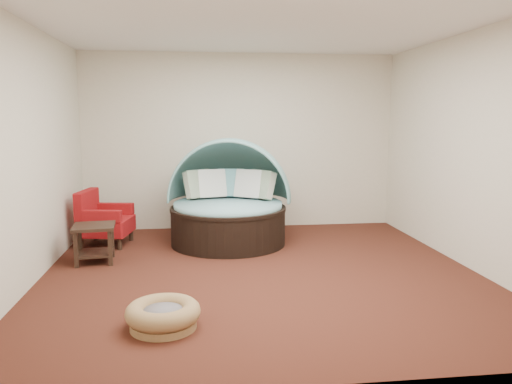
{
  "coord_description": "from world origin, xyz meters",
  "views": [
    {
      "loc": [
        -0.75,
        -5.55,
        1.8
      ],
      "look_at": [
        0.01,
        0.6,
        0.86
      ],
      "focal_mm": 35.0,
      "sensor_mm": 36.0,
      "label": 1
    }
  ],
  "objects": [
    {
      "name": "pet_basket",
      "position": [
        -1.04,
        -1.42,
        0.12
      ],
      "size": [
        0.75,
        0.75,
        0.22
      ],
      "rotation": [
        0.0,
        0.0,
        0.18
      ],
      "color": "olive",
      "rests_on": "floor"
    },
    {
      "name": "wall_front",
      "position": [
        0.0,
        -2.5,
        1.4
      ],
      "size": [
        5.0,
        0.0,
        5.0
      ],
      "primitive_type": "plane",
      "rotation": [
        -1.57,
        0.0,
        0.0
      ],
      "color": "beige",
      "rests_on": "floor"
    },
    {
      "name": "canopy_daybed",
      "position": [
        -0.27,
        1.5,
        0.7
      ],
      "size": [
        1.94,
        1.89,
        1.5
      ],
      "rotation": [
        0.0,
        0.0,
        -0.17
      ],
      "color": "black",
      "rests_on": "floor"
    },
    {
      "name": "wall_right",
      "position": [
        2.5,
        0.0,
        1.4
      ],
      "size": [
        0.0,
        5.0,
        5.0
      ],
      "primitive_type": "plane",
      "rotation": [
        1.57,
        0.0,
        -1.57
      ],
      "color": "beige",
      "rests_on": "floor"
    },
    {
      "name": "red_armchair",
      "position": [
        -2.05,
        1.56,
        0.36
      ],
      "size": [
        0.77,
        0.77,
        0.78
      ],
      "rotation": [
        0.0,
        0.0,
        -0.17
      ],
      "color": "black",
      "rests_on": "floor"
    },
    {
      "name": "floor",
      "position": [
        0.0,
        0.0,
        0.0
      ],
      "size": [
        5.0,
        5.0,
        0.0
      ],
      "primitive_type": "plane",
      "color": "#482014",
      "rests_on": "ground"
    },
    {
      "name": "ceiling",
      "position": [
        0.0,
        0.0,
        2.8
      ],
      "size": [
        5.0,
        5.0,
        0.0
      ],
      "primitive_type": "plane",
      "rotation": [
        3.14,
        0.0,
        0.0
      ],
      "color": "white",
      "rests_on": "wall_back"
    },
    {
      "name": "wall_left",
      "position": [
        -2.5,
        0.0,
        1.4
      ],
      "size": [
        0.0,
        5.0,
        5.0
      ],
      "primitive_type": "plane",
      "rotation": [
        1.57,
        0.0,
        1.57
      ],
      "color": "beige",
      "rests_on": "floor"
    },
    {
      "name": "wall_back",
      "position": [
        0.0,
        2.5,
        1.4
      ],
      "size": [
        5.0,
        0.0,
        5.0
      ],
      "primitive_type": "plane",
      "rotation": [
        1.57,
        0.0,
        0.0
      ],
      "color": "beige",
      "rests_on": "floor"
    },
    {
      "name": "side_table",
      "position": [
        -2.0,
        0.68,
        0.31
      ],
      "size": [
        0.54,
        0.54,
        0.47
      ],
      "rotation": [
        0.0,
        0.0,
        0.1
      ],
      "color": "black",
      "rests_on": "floor"
    }
  ]
}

